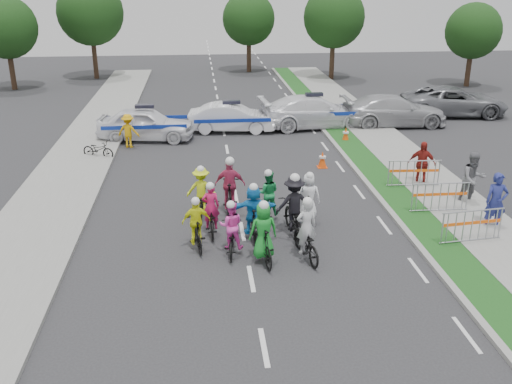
{
  "coord_description": "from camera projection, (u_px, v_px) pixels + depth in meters",
  "views": [
    {
      "loc": [
        -1.22,
        -13.29,
        7.62
      ],
      "look_at": [
        0.49,
        3.56,
        1.1
      ],
      "focal_mm": 40.0,
      "sensor_mm": 36.0,
      "label": 1
    }
  ],
  "objects": [
    {
      "name": "spectator_1",
      "position": [
        473.0,
        179.0,
        19.73
      ],
      "size": [
        1.01,
        0.83,
        1.91
      ],
      "primitive_type": "imported",
      "rotation": [
        0.0,
        0.0,
        0.12
      ],
      "color": "slate",
      "rests_on": "ground"
    },
    {
      "name": "police_car_0",
      "position": [
        146.0,
        124.0,
        27.57
      ],
      "size": [
        4.85,
        2.53,
        1.58
      ],
      "primitive_type": "imported",
      "rotation": [
        0.0,
        0.0,
        1.42
      ],
      "color": "white",
      "rests_on": "ground"
    },
    {
      "name": "barrier_2",
      "position": [
        414.0,
        175.0,
        21.34
      ],
      "size": [
        2.03,
        0.62,
        1.12
      ],
      "primitive_type": null,
      "rotation": [
        0.0,
        0.0,
        -0.06
      ],
      "color": "#A5A8AD",
      "rests_on": "ground"
    },
    {
      "name": "grass_strip",
      "position": [
        399.0,
        199.0,
        20.36
      ],
      "size": [
        1.2,
        60.0,
        0.11
      ],
      "primitive_type": "cube",
      "color": "#184B18",
      "rests_on": "ground"
    },
    {
      "name": "cone_0",
      "position": [
        322.0,
        160.0,
        23.77
      ],
      "size": [
        0.4,
        0.4,
        0.7
      ],
      "color": "#F24C0C",
      "rests_on": "ground"
    },
    {
      "name": "civilian_suv",
      "position": [
        454.0,
        101.0,
        32.35
      ],
      "size": [
        6.12,
        3.36,
        1.62
      ],
      "primitive_type": "imported",
      "rotation": [
        0.0,
        0.0,
        1.45
      ],
      "color": "slate",
      "rests_on": "ground"
    },
    {
      "name": "rider_1",
      "position": [
        263.0,
        238.0,
        15.83
      ],
      "size": [
        0.86,
        1.85,
        1.88
      ],
      "rotation": [
        0.0,
        0.0,
        3.29
      ],
      "color": "black",
      "rests_on": "ground"
    },
    {
      "name": "barrier_0",
      "position": [
        471.0,
        228.0,
        16.89
      ],
      "size": [
        2.04,
        0.72,
        1.12
      ],
      "primitive_type": null,
      "rotation": [
        0.0,
        0.0,
        0.11
      ],
      "color": "#A5A8AD",
      "rests_on": "ground"
    },
    {
      "name": "rider_5",
      "position": [
        253.0,
        215.0,
        17.29
      ],
      "size": [
        1.45,
        1.73,
        1.81
      ],
      "rotation": [
        0.0,
        0.0,
        3.11
      ],
      "color": "black",
      "rests_on": "ground"
    },
    {
      "name": "spectator_2",
      "position": [
        422.0,
        164.0,
        21.59
      ],
      "size": [
        1.1,
        0.79,
        1.73
      ],
      "primitive_type": "imported",
      "rotation": [
        0.0,
        0.0,
        -0.41
      ],
      "color": "maroon",
      "rests_on": "ground"
    },
    {
      "name": "marshal_hiviz",
      "position": [
        128.0,
        131.0,
        26.35
      ],
      "size": [
        1.14,
        0.84,
        1.58
      ],
      "primitive_type": "imported",
      "rotation": [
        0.0,
        0.0,
        2.87
      ],
      "color": "#D89C0B",
      "rests_on": "ground"
    },
    {
      "name": "rider_2",
      "position": [
        231.0,
        233.0,
        16.37
      ],
      "size": [
        0.74,
        1.68,
        1.67
      ],
      "rotation": [
        0.0,
        0.0,
        3.05
      ],
      "color": "black",
      "rests_on": "ground"
    },
    {
      "name": "spectator_0",
      "position": [
        496.0,
        202.0,
        17.82
      ],
      "size": [
        0.75,
        0.56,
        1.87
      ],
      "primitive_type": "imported",
      "rotation": [
        0.0,
        0.0,
        -0.18
      ],
      "color": "navy",
      "rests_on": "ground"
    },
    {
      "name": "rider_4",
      "position": [
        294.0,
        211.0,
        17.47
      ],
      "size": [
        1.19,
        2.06,
        2.04
      ],
      "rotation": [
        0.0,
        0.0,
        3.24
      ],
      "color": "black",
      "rests_on": "ground"
    },
    {
      "name": "tree_3",
      "position": [
        90.0,
        12.0,
        42.29
      ],
      "size": [
        4.9,
        4.9,
        7.35
      ],
      "color": "#382619",
      "rests_on": "ground"
    },
    {
      "name": "rider_0",
      "position": [
        306.0,
        238.0,
        16.08
      ],
      "size": [
        0.98,
        1.95,
        1.9
      ],
      "rotation": [
        0.0,
        0.0,
        3.33
      ],
      "color": "black",
      "rests_on": "ground"
    },
    {
      "name": "sidewalk_right",
      "position": [
        448.0,
        197.0,
        20.52
      ],
      "size": [
        2.4,
        60.0,
        0.13
      ],
      "primitive_type": "cube",
      "color": "gray",
      "rests_on": "ground"
    },
    {
      "name": "rider_6",
      "position": [
        211.0,
        216.0,
        17.65
      ],
      "size": [
        0.62,
        1.71,
        1.73
      ],
      "rotation": [
        0.0,
        0.0,
        3.16
      ],
      "color": "black",
      "rests_on": "ground"
    },
    {
      "name": "civilian_sedan",
      "position": [
        394.0,
        111.0,
        30.15
      ],
      "size": [
        5.58,
        2.31,
        1.61
      ],
      "primitive_type": "imported",
      "rotation": [
        0.0,
        0.0,
        1.56
      ],
      "color": "#AEAEB3",
      "rests_on": "ground"
    },
    {
      "name": "tree_0",
      "position": [
        6.0,
        27.0,
        38.36
      ],
      "size": [
        4.2,
        4.2,
        6.3
      ],
      "color": "#382619",
      "rests_on": "ground"
    },
    {
      "name": "rider_8",
      "position": [
        268.0,
        200.0,
        18.69
      ],
      "size": [
        0.8,
        1.77,
        1.75
      ],
      "rotation": [
        0.0,
        0.0,
        3.02
      ],
      "color": "black",
      "rests_on": "ground"
    },
    {
      "name": "sidewalk_left",
      "position": [
        45.0,
        213.0,
        19.19
      ],
      "size": [
        3.0,
        60.0,
        0.13
      ],
      "primitive_type": "cube",
      "color": "gray",
      "rests_on": "ground"
    },
    {
      "name": "curb_right",
      "position": [
        380.0,
        200.0,
        20.29
      ],
      "size": [
        0.2,
        60.0,
        0.12
      ],
      "primitive_type": "cube",
      "color": "gray",
      "rests_on": "ground"
    },
    {
      "name": "rider_9",
      "position": [
        230.0,
        192.0,
        19.1
      ],
      "size": [
        1.06,
        1.97,
        2.01
      ],
      "rotation": [
        0.0,
        0.0,
        3.0
      ],
      "color": "black",
      "rests_on": "ground"
    },
    {
      "name": "parked_bike",
      "position": [
        98.0,
        149.0,
        24.94
      ],
      "size": [
        1.59,
        1.11,
        0.79
      ],
      "primitive_type": "imported",
      "rotation": [
        0.0,
        0.0,
        1.14
      ],
      "color": "black",
      "rests_on": "ground"
    },
    {
      "name": "rider_7",
      "position": [
        308.0,
        202.0,
        18.41
      ],
      "size": [
        0.82,
        1.73,
        1.76
      ],
      "rotation": [
        0.0,
        0.0,
        2.94
      ],
      "color": "black",
      "rests_on": "ground"
    },
    {
      "name": "rider_3",
      "position": [
        197.0,
        229.0,
        16.63
      ],
      "size": [
        0.88,
        1.63,
        1.67
      ],
      "rotation": [
        0.0,
        0.0,
        3.3
      ],
      "color": "black",
      "rests_on": "ground"
    },
    {
      "name": "cone_1",
      "position": [
        346.0,
        135.0,
        27.42
      ],
      "size": [
        0.4,
        0.4,
        0.7
      ],
      "color": "#F24C0C",
      "rests_on": "ground"
    },
    {
      "name": "tree_1",
      "position": [
        334.0,
        17.0,
        42.26
      ],
      "size": [
        4.55,
        4.55,
        6.82
      ],
      "color": "#382619",
      "rests_on": "ground"
    },
    {
      "name": "police_car_1",
      "position": [
        232.0,
        118.0,
        29.05
      ],
      "size": [
        4.5,
        1.95,
        1.44
      ],
      "primitive_type": "imported",
      "rotation": [
        0.0,
        0.0,
        1.47
      ],
      "color": "white",
      "rests_on": "ground"
    },
    {
      "name": "rider_10",
      "position": [
        202.0,
        196.0,
        18.94
      ],
      "size": [
        1.04,
        1.79,
        1.77
      ],
      "rotation": [
        0.0,
        0.0,
        3.03
      ],
      "color": "black",
      "rests_on": "ground"
    },
    {
      "name": "ground",
      "position": [
        251.0,
        279.0,
        15.19
      ],
      "size": [
        90.0,
        90.0,
        0.0
      ],
      "primitive_type": "plane",
      "color": "#28282B",
      "rests_on": "ground"
    },
    {
      "name": "police_car_2",
      "position": [
        314.0,
        112.0,
        29.82
      ],
      "size": [
        5.92,
        2.87,
        1.66
      ],
      "primitive_type": "imported",
      "rotation": [
        0.0,
        0.0,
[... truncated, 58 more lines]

